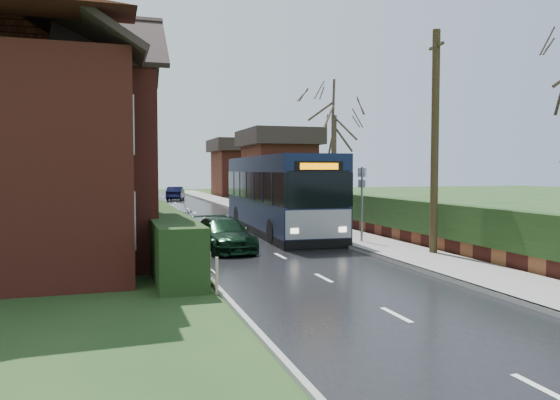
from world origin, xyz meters
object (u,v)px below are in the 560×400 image
object	(u,v)px
car_silver	(174,215)
telegraph_pole	(435,143)
bus_stop_sign	(362,194)
bus	(278,195)
car_green	(223,234)
brick_house	(12,129)

from	to	relation	value
car_silver	telegraph_pole	world-z (taller)	telegraph_pole
bus_stop_sign	bus	bearing A→B (deg)	96.86
car_green	telegraph_pole	distance (m)	8.23
bus_stop_sign	car_green	bearing A→B (deg)	164.29
car_silver	car_green	xyz separation A→B (m)	(0.91, -8.00, -0.10)
brick_house	car_green	xyz separation A→B (m)	(7.13, -0.78, -3.77)
car_green	car_silver	bearing A→B (deg)	91.71
bus	bus_stop_sign	xyz separation A→B (m)	(1.97, -4.96, 0.26)
telegraph_pole	brick_house	bearing A→B (deg)	170.35
brick_house	bus	bearing A→B (deg)	20.83
bus	telegraph_pole	size ratio (longest dim) A/B	1.55
bus	bus_stop_sign	world-z (taller)	bus
car_green	telegraph_pole	bearing A→B (deg)	-32.46
car_green	brick_house	bearing A→B (deg)	168.99
bus	bus_stop_sign	distance (m)	5.34
car_silver	telegraph_pole	distance (m)	14.15
bus_stop_sign	telegraph_pole	size ratio (longest dim) A/B	0.40
car_green	bus_stop_sign	world-z (taller)	bus_stop_sign
bus	car_green	world-z (taller)	bus
car_silver	car_green	size ratio (longest dim) A/B	0.99
brick_house	bus	world-z (taller)	brick_house
car_silver	telegraph_pole	size ratio (longest dim) A/B	0.53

